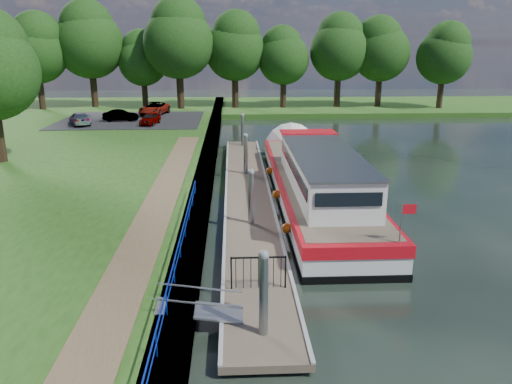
{
  "coord_description": "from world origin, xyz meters",
  "views": [
    {
      "loc": [
        -0.8,
        -12.83,
        8.29
      ],
      "look_at": [
        0.29,
        10.08,
        1.4
      ],
      "focal_mm": 35.0,
      "sensor_mm": 36.0,
      "label": 1
    }
  ],
  "objects_px": {
    "car_a": "(150,119)",
    "car_c": "(80,118)",
    "pontoon": "(248,198)",
    "barge": "(313,179)",
    "car_b": "(120,115)",
    "car_d": "(154,109)"
  },
  "relations": [
    {
      "from": "car_b",
      "to": "car_c",
      "type": "height_order",
      "value": "car_c"
    },
    {
      "from": "pontoon",
      "to": "car_a",
      "type": "bearing_deg",
      "value": 111.53
    },
    {
      "from": "barge",
      "to": "car_b",
      "type": "distance_m",
      "value": 28.16
    },
    {
      "from": "barge",
      "to": "car_a",
      "type": "relative_size",
      "value": 6.43
    },
    {
      "from": "car_a",
      "to": "car_c",
      "type": "height_order",
      "value": "car_c"
    },
    {
      "from": "car_a",
      "to": "barge",
      "type": "bearing_deg",
      "value": -50.95
    },
    {
      "from": "car_a",
      "to": "car_c",
      "type": "distance_m",
      "value": 6.62
    },
    {
      "from": "car_c",
      "to": "car_d",
      "type": "relative_size",
      "value": 0.84
    },
    {
      "from": "barge",
      "to": "car_a",
      "type": "distance_m",
      "value": 24.45
    },
    {
      "from": "car_b",
      "to": "car_c",
      "type": "xyz_separation_m",
      "value": [
        -3.35,
        -2.14,
        0.03
      ]
    },
    {
      "from": "pontoon",
      "to": "barge",
      "type": "relative_size",
      "value": 1.42
    },
    {
      "from": "barge",
      "to": "car_a",
      "type": "xyz_separation_m",
      "value": [
        -12.17,
        21.2,
        0.31
      ]
    },
    {
      "from": "car_c",
      "to": "car_d",
      "type": "xyz_separation_m",
      "value": [
        6.04,
        6.45,
        0.09
      ]
    },
    {
      "from": "car_d",
      "to": "car_c",
      "type": "bearing_deg",
      "value": -122.02
    },
    {
      "from": "car_a",
      "to": "car_d",
      "type": "distance_m",
      "value": 6.68
    },
    {
      "from": "pontoon",
      "to": "car_a",
      "type": "relative_size",
      "value": 9.11
    },
    {
      "from": "pontoon",
      "to": "car_a",
      "type": "height_order",
      "value": "car_a"
    },
    {
      "from": "barge",
      "to": "car_b",
      "type": "bearing_deg",
      "value": 123.24
    },
    {
      "from": "barge",
      "to": "pontoon",
      "type": "bearing_deg",
      "value": -171.56
    },
    {
      "from": "car_a",
      "to": "car_b",
      "type": "xyz_separation_m",
      "value": [
        -3.26,
        2.35,
        -0.0
      ]
    },
    {
      "from": "pontoon",
      "to": "car_d",
      "type": "bearing_deg",
      "value": 107.86
    },
    {
      "from": "car_a",
      "to": "car_b",
      "type": "relative_size",
      "value": 0.98
    }
  ]
}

